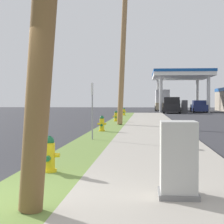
{
  "coord_description": "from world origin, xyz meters",
  "views": [
    {
      "loc": [
        2.6,
        -5.31,
        1.6
      ],
      "look_at": [
        0.88,
        14.83,
        0.97
      ],
      "focal_mm": 61.71,
      "sensor_mm": 36.0,
      "label": 1
    }
  ],
  "objects_px": {
    "fire_hydrant_nearest": "(50,156)",
    "truck_tan_at_forecourt": "(162,101)",
    "truck_black_on_apron": "(172,106)",
    "fire_hydrant_fourth": "(124,112)",
    "fire_hydrant_third": "(116,117)",
    "utility_cabinet": "(178,162)",
    "street_sign_post": "(92,99)",
    "car_navy_by_near_pump": "(199,107)",
    "car_teal_by_far_pump": "(173,106)",
    "fire_hydrant_second": "(102,124)",
    "utility_pole_midground": "(123,46)"
  },
  "relations": [
    {
      "from": "utility_pole_midground",
      "to": "car_navy_by_near_pump",
      "type": "xyz_separation_m",
      "value": [
        8.48,
        27.71,
        -4.2
      ]
    },
    {
      "from": "fire_hydrant_fourth",
      "to": "truck_black_on_apron",
      "type": "relative_size",
      "value": 0.13
    },
    {
      "from": "car_navy_by_near_pump",
      "to": "car_teal_by_far_pump",
      "type": "distance_m",
      "value": 10.83
    },
    {
      "from": "fire_hydrant_fourth",
      "to": "truck_black_on_apron",
      "type": "bearing_deg",
      "value": 63.32
    },
    {
      "from": "fire_hydrant_nearest",
      "to": "street_sign_post",
      "type": "relative_size",
      "value": 0.35
    },
    {
      "from": "car_teal_by_far_pump",
      "to": "street_sign_post",
      "type": "bearing_deg",
      "value": -97.7
    },
    {
      "from": "truck_black_on_apron",
      "to": "car_navy_by_near_pump",
      "type": "bearing_deg",
      "value": 43.78
    },
    {
      "from": "car_teal_by_far_pump",
      "to": "truck_tan_at_forecourt",
      "type": "height_order",
      "value": "truck_tan_at_forecourt"
    },
    {
      "from": "fire_hydrant_nearest",
      "to": "utility_cabinet",
      "type": "height_order",
      "value": "utility_cabinet"
    },
    {
      "from": "utility_pole_midground",
      "to": "truck_black_on_apron",
      "type": "bearing_deg",
      "value": 78.99
    },
    {
      "from": "utility_cabinet",
      "to": "fire_hydrant_fourth",
      "type": "bearing_deg",
      "value": 94.62
    },
    {
      "from": "fire_hydrant_second",
      "to": "fire_hydrant_third",
      "type": "relative_size",
      "value": 1.0
    },
    {
      "from": "fire_hydrant_fourth",
      "to": "street_sign_post",
      "type": "height_order",
      "value": "street_sign_post"
    },
    {
      "from": "fire_hydrant_third",
      "to": "fire_hydrant_fourth",
      "type": "height_order",
      "value": "same"
    },
    {
      "from": "utility_cabinet",
      "to": "street_sign_post",
      "type": "bearing_deg",
      "value": 106.46
    },
    {
      "from": "fire_hydrant_second",
      "to": "car_teal_by_far_pump",
      "type": "distance_m",
      "value": 44.4
    },
    {
      "from": "fire_hydrant_nearest",
      "to": "fire_hydrant_third",
      "type": "bearing_deg",
      "value": 90.17
    },
    {
      "from": "fire_hydrant_second",
      "to": "truck_tan_at_forecourt",
      "type": "height_order",
      "value": "truck_tan_at_forecourt"
    },
    {
      "from": "car_navy_by_near_pump",
      "to": "fire_hydrant_second",
      "type": "bearing_deg",
      "value": -105.33
    },
    {
      "from": "fire_hydrant_nearest",
      "to": "utility_pole_midground",
      "type": "height_order",
      "value": "utility_pole_midground"
    },
    {
      "from": "utility_cabinet",
      "to": "truck_tan_at_forecourt",
      "type": "bearing_deg",
      "value": 87.73
    },
    {
      "from": "utility_pole_midground",
      "to": "fire_hydrant_third",
      "type": "bearing_deg",
      "value": 102.88
    },
    {
      "from": "fire_hydrant_fourth",
      "to": "car_navy_by_near_pump",
      "type": "xyz_separation_m",
      "value": [
        9.15,
        14.28,
        0.28
      ]
    },
    {
      "from": "fire_hydrant_third",
      "to": "utility_pole_midground",
      "type": "xyz_separation_m",
      "value": [
        0.65,
        -2.84,
        4.47
      ]
    },
    {
      "from": "fire_hydrant_fourth",
      "to": "car_navy_by_near_pump",
      "type": "relative_size",
      "value": 0.16
    },
    {
      "from": "fire_hydrant_nearest",
      "to": "truck_tan_at_forecourt",
      "type": "bearing_deg",
      "value": 84.85
    },
    {
      "from": "utility_pole_midground",
      "to": "fire_hydrant_fourth",
      "type": "bearing_deg",
      "value": 92.84
    },
    {
      "from": "fire_hydrant_third",
      "to": "car_teal_by_far_pump",
      "type": "bearing_deg",
      "value": 79.6
    },
    {
      "from": "utility_pole_midground",
      "to": "car_navy_by_near_pump",
      "type": "distance_m",
      "value": 29.28
    },
    {
      "from": "utility_pole_midground",
      "to": "car_teal_by_far_pump",
      "type": "bearing_deg",
      "value": 81.31
    },
    {
      "from": "fire_hydrant_fourth",
      "to": "street_sign_post",
      "type": "distance_m",
      "value": 22.98
    },
    {
      "from": "fire_hydrant_fourth",
      "to": "fire_hydrant_nearest",
      "type": "bearing_deg",
      "value": -89.86
    },
    {
      "from": "fire_hydrant_nearest",
      "to": "truck_black_on_apron",
      "type": "xyz_separation_m",
      "value": [
        5.27,
        40.18,
        0.47
      ]
    },
    {
      "from": "fire_hydrant_nearest",
      "to": "fire_hydrant_third",
      "type": "xyz_separation_m",
      "value": [
        -0.06,
        18.95,
        0.0
      ]
    },
    {
      "from": "fire_hydrant_third",
      "to": "fire_hydrant_fourth",
      "type": "xyz_separation_m",
      "value": [
        -0.01,
        10.58,
        0.0
      ]
    },
    {
      "from": "utility_pole_midground",
      "to": "truck_black_on_apron",
      "type": "height_order",
      "value": "utility_pole_midground"
    },
    {
      "from": "fire_hydrant_third",
      "to": "car_teal_by_far_pump",
      "type": "height_order",
      "value": "car_teal_by_far_pump"
    },
    {
      "from": "truck_tan_at_forecourt",
      "to": "fire_hydrant_second",
      "type": "bearing_deg",
      "value": -96.61
    },
    {
      "from": "fire_hydrant_nearest",
      "to": "fire_hydrant_third",
      "type": "distance_m",
      "value": 18.95
    },
    {
      "from": "street_sign_post",
      "to": "truck_black_on_apron",
      "type": "relative_size",
      "value": 0.38
    },
    {
      "from": "fire_hydrant_nearest",
      "to": "utility_pole_midground",
      "type": "xyz_separation_m",
      "value": [
        0.59,
        16.11,
        4.47
      ]
    },
    {
      "from": "fire_hydrant_fourth",
      "to": "utility_cabinet",
      "type": "distance_m",
      "value": 31.44
    },
    {
      "from": "fire_hydrant_nearest",
      "to": "truck_black_on_apron",
      "type": "relative_size",
      "value": 0.13
    },
    {
      "from": "fire_hydrant_second",
      "to": "fire_hydrant_nearest",
      "type": "bearing_deg",
      "value": -89.54
    },
    {
      "from": "fire_hydrant_nearest",
      "to": "utility_cabinet",
      "type": "xyz_separation_m",
      "value": [
        2.46,
        -1.8,
        0.21
      ]
    },
    {
      "from": "fire_hydrant_nearest",
      "to": "utility_cabinet",
      "type": "distance_m",
      "value": 3.05
    },
    {
      "from": "truck_tan_at_forecourt",
      "to": "fire_hydrant_third",
      "type": "bearing_deg",
      "value": -98.35
    },
    {
      "from": "car_navy_by_near_pump",
      "to": "truck_black_on_apron",
      "type": "distance_m",
      "value": 5.27
    },
    {
      "from": "fire_hydrant_third",
      "to": "car_navy_by_near_pump",
      "type": "xyz_separation_m",
      "value": [
        9.13,
        24.87,
        0.28
      ]
    },
    {
      "from": "fire_hydrant_nearest",
      "to": "car_navy_by_near_pump",
      "type": "distance_m",
      "value": 44.75
    }
  ]
}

